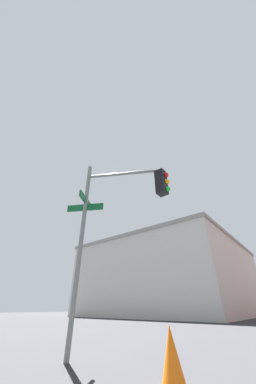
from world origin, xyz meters
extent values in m
cylinder|color=slate|center=(-6.81, -6.88, 2.53)|extent=(0.12, 0.12, 5.05)
cylinder|color=slate|center=(-5.82, -6.30, 4.65)|extent=(2.02, 1.24, 0.09)
cube|color=black|center=(-4.83, -5.72, 4.20)|extent=(0.28, 0.28, 0.80)
sphere|color=red|center=(-4.70, -5.64, 4.45)|extent=(0.18, 0.18, 0.18)
sphere|color=orange|center=(-4.70, -5.64, 4.20)|extent=(0.18, 0.18, 0.18)
sphere|color=green|center=(-4.70, -5.64, 3.95)|extent=(0.18, 0.18, 0.18)
cube|color=#0F5128|center=(-6.81, -6.88, 3.55)|extent=(0.97, 0.59, 0.20)
cube|color=#0F5128|center=(-6.81, -6.88, 3.77)|extent=(0.54, 0.88, 0.20)
cube|color=#BCB7AD|center=(-17.76, 19.19, 4.29)|extent=(19.53, 22.38, 8.59)
cube|color=gray|center=(-17.76, 19.19, 8.79)|extent=(19.83, 22.68, 0.40)
cone|color=orange|center=(-4.41, -6.73, 0.37)|extent=(0.36, 0.36, 0.75)
camera|label=1|loc=(-2.47, -10.14, 0.98)|focal=18.45mm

